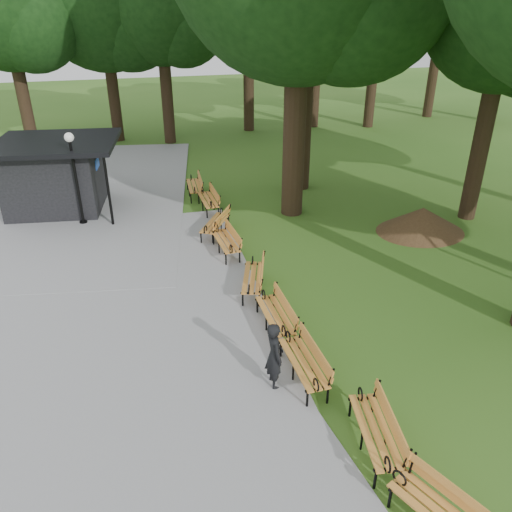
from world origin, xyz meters
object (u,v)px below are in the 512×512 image
object	(u,v)px
bench_5	(253,278)
bench_6	(225,241)
kiosk	(54,176)
lamp_post	(73,160)
dirt_mound	(422,220)
bench_8	(208,200)
bench_9	(194,186)
bench_7	(215,223)
person	(274,356)
bench_2	(375,431)
bench_3	(303,363)
lawn_tree_1	(509,7)
bench_4	(275,315)

from	to	relation	value
bench_5	bench_6	xyz separation A→B (m)	(-0.22, 2.51, 0.00)
kiosk	lamp_post	size ratio (longest dim) A/B	1.30
dirt_mound	bench_6	world-z (taller)	dirt_mound
bench_8	bench_9	bearing A→B (deg)	-172.61
bench_9	bench_7	bearing A→B (deg)	4.84
person	bench_2	bearing A→B (deg)	-150.73
bench_5	bench_6	size ratio (longest dim) A/B	1.00
dirt_mound	bench_3	xyz separation A→B (m)	(-6.70, -6.15, -0.01)
bench_6	lawn_tree_1	bearing A→B (deg)	90.12
kiosk	bench_4	bearing A→B (deg)	-52.00
bench_4	bench_8	xyz separation A→B (m)	(-0.10, 8.25, 0.00)
bench_2	bench_7	world-z (taller)	same
kiosk	bench_5	world-z (taller)	kiosk
bench_7	dirt_mound	bearing A→B (deg)	107.13
lamp_post	bench_3	xyz separation A→B (m)	(4.78, -10.08, -1.94)
dirt_mound	bench_6	bearing A→B (deg)	178.53
bench_8	lawn_tree_1	xyz separation A→B (m)	(9.24, -3.27, 6.67)
bench_2	bench_8	world-z (taller)	same
bench_3	bench_5	size ratio (longest dim) A/B	1.00
bench_7	bench_9	distance (m)	4.04
kiosk	bench_2	world-z (taller)	kiosk
kiosk	bench_6	size ratio (longest dim) A/B	2.29
kiosk	lawn_tree_1	distance (m)	16.66
bench_8	bench_4	bearing A→B (deg)	-0.22
lawn_tree_1	person	bearing A→B (deg)	-144.88
bench_2	bench_3	distance (m)	2.19
bench_4	bench_5	bearing A→B (deg)	-178.79
bench_6	lawn_tree_1	world-z (taller)	lawn_tree_1
bench_8	bench_9	distance (m)	1.76
person	lawn_tree_1	world-z (taller)	lawn_tree_1
bench_9	person	bearing A→B (deg)	2.64
bench_7	bench_9	xyz separation A→B (m)	(-0.07, 4.04, 0.00)
bench_6	lawn_tree_1	size ratio (longest dim) A/B	0.19
dirt_mound	kiosk	bearing A→B (deg)	155.42
lamp_post	bench_9	size ratio (longest dim) A/B	1.75
lamp_post	bench_9	bearing A→B (deg)	22.17
bench_6	bench_7	xyz separation A→B (m)	(-0.03, 1.50, 0.00)
kiosk	bench_8	world-z (taller)	kiosk
bench_5	bench_8	xyz separation A→B (m)	(-0.06, 6.31, 0.00)
lamp_post	bench_7	world-z (taller)	lamp_post
bench_5	bench_6	world-z (taller)	same
bench_2	bench_5	bearing A→B (deg)	-163.07
bench_4	person	bearing A→B (deg)	-17.97
bench_7	lamp_post	bearing A→B (deg)	-86.17
bench_3	bench_5	world-z (taller)	same
dirt_mound	bench_5	world-z (taller)	dirt_mound
kiosk	bench_7	size ratio (longest dim) A/B	2.29
dirt_mound	bench_3	bearing A→B (deg)	-137.46
lamp_post	bench_7	size ratio (longest dim) A/B	1.75
kiosk	bench_5	distance (m)	9.84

